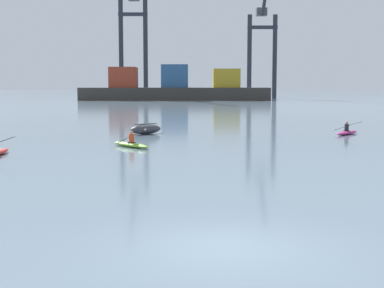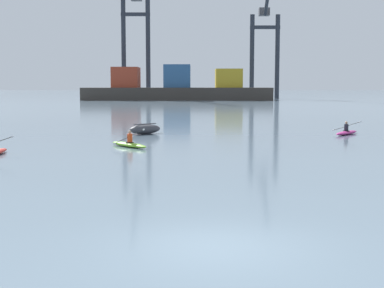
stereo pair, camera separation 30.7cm
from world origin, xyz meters
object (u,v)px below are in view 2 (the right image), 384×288
(container_barge, at_px, (177,88))
(capsized_dinghy, at_px, (145,129))
(gantry_crane_west_mid, at_px, (265,40))
(kayak_magenta, at_px, (347,132))
(kayak_lime, at_px, (129,144))
(gantry_crane_west, at_px, (135,30))

(container_barge, relative_size, capsized_dinghy, 16.66)
(container_barge, relative_size, gantry_crane_west_mid, 1.40)
(capsized_dinghy, bearing_deg, gantry_crane_west_mid, 78.46)
(container_barge, distance_m, kayak_magenta, 95.16)
(kayak_lime, bearing_deg, capsized_dinghy, 89.00)
(container_barge, bearing_deg, gantry_crane_west, 131.34)
(container_barge, height_order, gantry_crane_west, gantry_crane_west)
(gantry_crane_west, relative_size, capsized_dinghy, 13.63)
(kayak_lime, bearing_deg, container_barge, 90.41)
(capsized_dinghy, xyz_separation_m, kayak_magenta, (14.55, -0.32, -0.18))
(capsized_dinghy, relative_size, kayak_lime, 0.90)
(gantry_crane_west, distance_m, kayak_magenta, 111.30)
(gantry_crane_west, bearing_deg, container_barge, -48.66)
(gantry_crane_west_mid, bearing_deg, kayak_lime, -100.79)
(gantry_crane_west_mid, distance_m, kayak_magenta, 109.28)
(gantry_crane_west, bearing_deg, capsized_dinghy, -83.52)
(capsized_dinghy, distance_m, kayak_lime, 8.47)
(container_barge, relative_size, kayak_lime, 15.01)
(capsized_dinghy, height_order, kayak_lime, kayak_lime)
(gantry_crane_west, xyz_separation_m, kayak_magenta, (26.64, -106.61, -17.64))
(kayak_magenta, bearing_deg, kayak_lime, -151.02)
(container_barge, relative_size, gantry_crane_west, 1.22)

